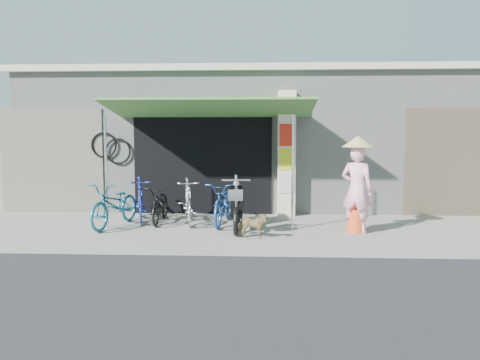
{
  "coord_description": "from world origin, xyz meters",
  "views": [
    {
      "loc": [
        0.28,
        -8.87,
        1.97
      ],
      "look_at": [
        -0.2,
        1.0,
        1.0
      ],
      "focal_mm": 35.0,
      "sensor_mm": 36.0,
      "label": 1
    }
  ],
  "objects_px": {
    "bike_black": "(161,204)",
    "moped": "(237,205)",
    "bike_blue": "(140,199)",
    "nun": "(357,186)",
    "bike_teal": "(115,204)",
    "bike_navy": "(224,203)",
    "bike_silver": "(188,201)",
    "street_dog": "(252,226)"
  },
  "relations": [
    {
      "from": "bike_blue",
      "to": "street_dog",
      "type": "relative_size",
      "value": 2.81
    },
    {
      "from": "bike_black",
      "to": "moped",
      "type": "bearing_deg",
      "value": -19.77
    },
    {
      "from": "moped",
      "to": "bike_navy",
      "type": "bearing_deg",
      "value": 124.64
    },
    {
      "from": "bike_silver",
      "to": "street_dog",
      "type": "xyz_separation_m",
      "value": [
        1.46,
        -1.5,
        -0.25
      ]
    },
    {
      "from": "bike_silver",
      "to": "moped",
      "type": "relative_size",
      "value": 0.85
    },
    {
      "from": "bike_blue",
      "to": "bike_navy",
      "type": "relative_size",
      "value": 0.92
    },
    {
      "from": "bike_teal",
      "to": "bike_navy",
      "type": "height_order",
      "value": "bike_teal"
    },
    {
      "from": "street_dog",
      "to": "moped",
      "type": "relative_size",
      "value": 0.3
    },
    {
      "from": "bike_silver",
      "to": "bike_black",
      "type": "bearing_deg",
      "value": 166.3
    },
    {
      "from": "nun",
      "to": "bike_silver",
      "type": "bearing_deg",
      "value": 17.41
    },
    {
      "from": "bike_navy",
      "to": "street_dog",
      "type": "distance_m",
      "value": 1.55
    },
    {
      "from": "bike_teal",
      "to": "bike_blue",
      "type": "height_order",
      "value": "bike_blue"
    },
    {
      "from": "bike_black",
      "to": "moped",
      "type": "relative_size",
      "value": 0.81
    },
    {
      "from": "bike_silver",
      "to": "bike_navy",
      "type": "xyz_separation_m",
      "value": [
        0.81,
        -0.11,
        -0.03
      ]
    },
    {
      "from": "moped",
      "to": "nun",
      "type": "height_order",
      "value": "nun"
    },
    {
      "from": "street_dog",
      "to": "nun",
      "type": "relative_size",
      "value": 0.3
    },
    {
      "from": "street_dog",
      "to": "moped",
      "type": "xyz_separation_m",
      "value": [
        -0.34,
        0.96,
        0.26
      ]
    },
    {
      "from": "moped",
      "to": "bike_black",
      "type": "bearing_deg",
      "value": 160.68
    },
    {
      "from": "nun",
      "to": "bike_navy",
      "type": "bearing_deg",
      "value": 15.78
    },
    {
      "from": "street_dog",
      "to": "moped",
      "type": "distance_m",
      "value": 1.05
    },
    {
      "from": "bike_blue",
      "to": "moped",
      "type": "relative_size",
      "value": 0.84
    },
    {
      "from": "bike_black",
      "to": "street_dog",
      "type": "distance_m",
      "value": 2.59
    },
    {
      "from": "bike_blue",
      "to": "bike_silver",
      "type": "height_order",
      "value": "bike_silver"
    },
    {
      "from": "bike_teal",
      "to": "bike_black",
      "type": "bearing_deg",
      "value": 42.89
    },
    {
      "from": "bike_black",
      "to": "moped",
      "type": "xyz_separation_m",
      "value": [
        1.74,
        -0.57,
        0.09
      ]
    },
    {
      "from": "bike_silver",
      "to": "nun",
      "type": "distance_m",
      "value": 3.66
    },
    {
      "from": "street_dog",
      "to": "bike_black",
      "type": "bearing_deg",
      "value": 64.67
    },
    {
      "from": "bike_navy",
      "to": "bike_silver",
      "type": "bearing_deg",
      "value": 178.1
    },
    {
      "from": "bike_teal",
      "to": "bike_silver",
      "type": "distance_m",
      "value": 1.56
    },
    {
      "from": "bike_navy",
      "to": "moped",
      "type": "bearing_deg",
      "value": -48.02
    },
    {
      "from": "bike_blue",
      "to": "nun",
      "type": "xyz_separation_m",
      "value": [
        4.67,
        -1.07,
        0.45
      ]
    },
    {
      "from": "bike_black",
      "to": "bike_blue",
      "type": "bearing_deg",
      "value": 157.44
    },
    {
      "from": "bike_teal",
      "to": "bike_black",
      "type": "xyz_separation_m",
      "value": [
        0.86,
        0.51,
        -0.06
      ]
    },
    {
      "from": "bike_blue",
      "to": "bike_navy",
      "type": "distance_m",
      "value": 1.97
    },
    {
      "from": "bike_blue",
      "to": "bike_black",
      "type": "height_order",
      "value": "bike_blue"
    },
    {
      "from": "bike_teal",
      "to": "bike_navy",
      "type": "relative_size",
      "value": 1.02
    },
    {
      "from": "bike_blue",
      "to": "nun",
      "type": "relative_size",
      "value": 0.85
    },
    {
      "from": "bike_blue",
      "to": "bike_silver",
      "type": "distance_m",
      "value": 1.16
    },
    {
      "from": "bike_teal",
      "to": "nun",
      "type": "xyz_separation_m",
      "value": [
        5.02,
        -0.36,
        0.47
      ]
    },
    {
      "from": "bike_black",
      "to": "street_dog",
      "type": "relative_size",
      "value": 2.71
    },
    {
      "from": "bike_silver",
      "to": "nun",
      "type": "relative_size",
      "value": 0.86
    },
    {
      "from": "bike_black",
      "to": "nun",
      "type": "distance_m",
      "value": 4.28
    }
  ]
}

